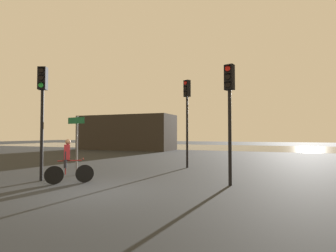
{
  "coord_description": "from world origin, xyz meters",
  "views": [
    {
      "loc": [
        5.2,
        -6.73,
        1.79
      ],
      "look_at": [
        0.5,
        5.0,
        2.2
      ],
      "focal_mm": 28.0,
      "sensor_mm": 36.0,
      "label": 1
    }
  ],
  "objects_px": {
    "cyclist": "(68,161)",
    "traffic_light_near_right": "(229,101)",
    "direction_sign_post": "(77,137)",
    "traffic_light_near_left": "(42,101)",
    "distant_building": "(126,133)",
    "traffic_light_center": "(187,107)"
  },
  "relations": [
    {
      "from": "traffic_light_near_left",
      "to": "direction_sign_post",
      "type": "distance_m",
      "value": 2.15
    },
    {
      "from": "traffic_light_near_right",
      "to": "direction_sign_post",
      "type": "height_order",
      "value": "traffic_light_near_right"
    },
    {
      "from": "traffic_light_near_right",
      "to": "direction_sign_post",
      "type": "relative_size",
      "value": 1.64
    },
    {
      "from": "distant_building",
      "to": "traffic_light_center",
      "type": "bearing_deg",
      "value": -48.43
    },
    {
      "from": "traffic_light_near_left",
      "to": "direction_sign_post",
      "type": "relative_size",
      "value": 1.71
    },
    {
      "from": "distant_building",
      "to": "traffic_light_near_right",
      "type": "height_order",
      "value": "traffic_light_near_right"
    },
    {
      "from": "distant_building",
      "to": "traffic_light_near_right",
      "type": "xyz_separation_m",
      "value": [
        14.69,
        -17.43,
        0.97
      ]
    },
    {
      "from": "traffic_light_center",
      "to": "cyclist",
      "type": "height_order",
      "value": "traffic_light_center"
    },
    {
      "from": "traffic_light_near_right",
      "to": "cyclist",
      "type": "relative_size",
      "value": 2.64
    },
    {
      "from": "traffic_light_center",
      "to": "direction_sign_post",
      "type": "bearing_deg",
      "value": 73.8
    },
    {
      "from": "direction_sign_post",
      "to": "cyclist",
      "type": "bearing_deg",
      "value": 134.63
    },
    {
      "from": "traffic_light_center",
      "to": "cyclist",
      "type": "bearing_deg",
      "value": 91.19
    },
    {
      "from": "traffic_light_near_left",
      "to": "traffic_light_near_right",
      "type": "height_order",
      "value": "traffic_light_near_left"
    },
    {
      "from": "traffic_light_near_right",
      "to": "direction_sign_post",
      "type": "xyz_separation_m",
      "value": [
        -6.66,
        -0.13,
        -1.28
      ]
    },
    {
      "from": "distant_building",
      "to": "cyclist",
      "type": "relative_size",
      "value": 7.04
    },
    {
      "from": "direction_sign_post",
      "to": "traffic_light_near_right",
      "type": "bearing_deg",
      "value": -167.12
    },
    {
      "from": "traffic_light_center",
      "to": "direction_sign_post",
      "type": "relative_size",
      "value": 1.82
    },
    {
      "from": "distant_building",
      "to": "direction_sign_post",
      "type": "bearing_deg",
      "value": -65.43
    },
    {
      "from": "traffic_light_center",
      "to": "cyclist",
      "type": "relative_size",
      "value": 2.93
    },
    {
      "from": "traffic_light_near_left",
      "to": "traffic_light_center",
      "type": "xyz_separation_m",
      "value": [
        4.07,
        5.87,
        0.19
      ]
    },
    {
      "from": "cyclist",
      "to": "traffic_light_near_right",
      "type": "bearing_deg",
      "value": 66.2
    },
    {
      "from": "distant_building",
      "to": "traffic_light_center",
      "type": "height_order",
      "value": "traffic_light_center"
    }
  ]
}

